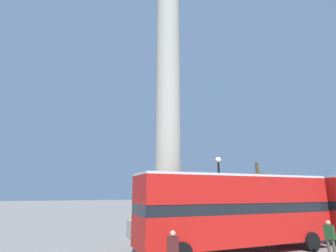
{
  "coord_description": "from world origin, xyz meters",
  "views": [
    {
      "loc": [
        -6.76,
        -18.02,
        3.18
      ],
      "look_at": [
        0.0,
        0.0,
        8.07
      ],
      "focal_mm": 28.0,
      "sensor_mm": 36.0,
      "label": 1
    }
  ],
  "objects_px": {
    "pedestrian_near_lamp": "(330,236)",
    "bus_b": "(236,208)",
    "street_lamp": "(220,193)",
    "equestrian_statue": "(260,205)",
    "monument_column": "(168,118)",
    "pedestrian_by_plinth": "(173,251)"
  },
  "relations": [
    {
      "from": "pedestrian_near_lamp",
      "to": "bus_b",
      "type": "bearing_deg",
      "value": 40.08
    },
    {
      "from": "street_lamp",
      "to": "pedestrian_near_lamp",
      "type": "bearing_deg",
      "value": -61.35
    },
    {
      "from": "equestrian_statue",
      "to": "pedestrian_near_lamp",
      "type": "relative_size",
      "value": 3.57
    },
    {
      "from": "monument_column",
      "to": "equestrian_statue",
      "type": "bearing_deg",
      "value": 22.86
    },
    {
      "from": "street_lamp",
      "to": "monument_column",
      "type": "bearing_deg",
      "value": 143.42
    },
    {
      "from": "monument_column",
      "to": "bus_b",
      "type": "height_order",
      "value": "monument_column"
    },
    {
      "from": "bus_b",
      "to": "pedestrian_by_plinth",
      "type": "bearing_deg",
      "value": -150.55
    },
    {
      "from": "monument_column",
      "to": "street_lamp",
      "type": "height_order",
      "value": "monument_column"
    },
    {
      "from": "street_lamp",
      "to": "bus_b",
      "type": "bearing_deg",
      "value": -102.87
    },
    {
      "from": "bus_b",
      "to": "equestrian_statue",
      "type": "distance_m",
      "value": 14.03
    },
    {
      "from": "pedestrian_by_plinth",
      "to": "equestrian_statue",
      "type": "bearing_deg",
      "value": -116.26
    },
    {
      "from": "bus_b",
      "to": "street_lamp",
      "type": "bearing_deg",
      "value": 75.74
    },
    {
      "from": "equestrian_statue",
      "to": "street_lamp",
      "type": "distance_m",
      "value": 11.81
    },
    {
      "from": "pedestrian_near_lamp",
      "to": "pedestrian_by_plinth",
      "type": "relative_size",
      "value": 1.03
    },
    {
      "from": "monument_column",
      "to": "pedestrian_near_lamp",
      "type": "xyz_separation_m",
      "value": [
        5.9,
        -7.61,
        -7.69
      ]
    },
    {
      "from": "pedestrian_near_lamp",
      "to": "pedestrian_by_plinth",
      "type": "height_order",
      "value": "pedestrian_near_lamp"
    },
    {
      "from": "monument_column",
      "to": "bus_b",
      "type": "xyz_separation_m",
      "value": [
        2.31,
        -4.88,
        -6.41
      ]
    },
    {
      "from": "monument_column",
      "to": "pedestrian_by_plinth",
      "type": "relative_size",
      "value": 13.65
    },
    {
      "from": "monument_column",
      "to": "street_lamp",
      "type": "bearing_deg",
      "value": -36.58
    },
    {
      "from": "equestrian_statue",
      "to": "street_lamp",
      "type": "bearing_deg",
      "value": -162.81
    },
    {
      "from": "street_lamp",
      "to": "equestrian_statue",
      "type": "bearing_deg",
      "value": 38.34
    },
    {
      "from": "monument_column",
      "to": "equestrian_statue",
      "type": "distance_m",
      "value": 14.81
    }
  ]
}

